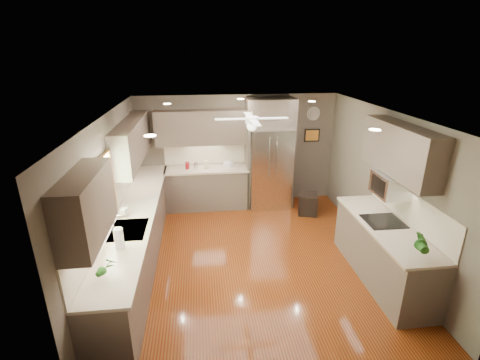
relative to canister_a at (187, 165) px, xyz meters
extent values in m
plane|color=#51150A|center=(1.14, -2.19, -1.02)|extent=(5.00, 5.00, 0.00)
plane|color=white|center=(1.14, -2.19, 1.48)|extent=(5.00, 5.00, 0.00)
plane|color=brown|center=(1.14, 0.31, 0.23)|extent=(4.50, 0.00, 4.50)
plane|color=brown|center=(1.14, -4.69, 0.23)|extent=(4.50, 0.00, 4.50)
plane|color=brown|center=(-1.11, -2.19, 0.23)|extent=(0.00, 5.00, 5.00)
plane|color=brown|center=(3.39, -2.19, 0.23)|extent=(0.00, 5.00, 5.00)
cylinder|color=maroon|center=(0.00, 0.00, 0.00)|extent=(0.10, 0.10, 0.15)
cylinder|color=silver|center=(0.18, 0.01, -0.01)|extent=(0.12, 0.12, 0.14)
cylinder|color=beige|center=(0.41, -0.01, 0.01)|extent=(0.12, 0.12, 0.16)
imported|color=white|center=(-0.94, -2.21, 0.01)|extent=(0.10, 0.10, 0.18)
imported|color=#215A19|center=(-0.80, -3.87, 0.09)|extent=(0.21, 0.17, 0.33)
imported|color=#215A19|center=(3.04, -3.84, 0.10)|extent=(0.23, 0.20, 0.36)
imported|color=beige|center=(0.90, 0.01, -0.05)|extent=(0.28, 0.28, 0.06)
cube|color=brown|center=(-0.81, -2.04, -0.57)|extent=(0.60, 4.70, 0.90)
cube|color=beige|center=(-0.80, -2.04, -0.10)|extent=(0.65, 4.70, 0.04)
cube|color=#EEE5C4|center=(-1.10, -2.04, 0.18)|extent=(0.02, 4.70, 0.50)
cube|color=brown|center=(0.41, 0.01, -0.57)|extent=(1.85, 0.60, 0.90)
cube|color=beige|center=(0.41, 0.00, -0.10)|extent=(1.85, 0.65, 0.04)
cube|color=#EEE5C4|center=(0.41, 0.30, 0.18)|extent=(1.85, 0.02, 0.50)
cube|color=brown|center=(-0.95, -3.79, 0.81)|extent=(0.33, 1.20, 0.75)
cube|color=brown|center=(-0.95, -0.89, 0.81)|extent=(0.33, 2.40, 0.75)
cube|color=brown|center=(0.41, 0.15, 0.81)|extent=(2.15, 0.33, 0.75)
cube|color=brown|center=(3.22, -2.74, 1.01)|extent=(0.33, 1.70, 0.75)
cube|color=#BFF2B2|center=(-1.10, -2.69, 0.53)|extent=(0.01, 1.00, 0.80)
cube|color=#986329|center=(-1.07, -2.69, 0.96)|extent=(0.05, 1.12, 0.06)
cube|color=#986329|center=(-1.07, -2.69, 0.10)|extent=(0.05, 1.12, 0.06)
cube|color=#986329|center=(-1.07, -3.22, 0.53)|extent=(0.05, 0.06, 0.80)
cube|color=#986329|center=(-1.07, -2.16, 0.53)|extent=(0.05, 0.06, 0.80)
cube|color=silver|center=(-0.79, -2.69, -0.09)|extent=(0.50, 0.70, 0.03)
cube|color=#262626|center=(-0.79, -2.69, -0.13)|extent=(0.44, 0.62, 0.05)
cylinder|color=silver|center=(-0.99, -2.69, 0.03)|extent=(0.02, 0.02, 0.24)
cylinder|color=silver|center=(-0.93, -2.69, 0.15)|extent=(0.16, 0.02, 0.02)
cube|color=silver|center=(1.84, -0.05, -0.11)|extent=(0.92, 0.72, 1.82)
cube|color=black|center=(1.84, -0.39, -0.36)|extent=(0.88, 0.02, 0.02)
cube|color=black|center=(1.84, -0.39, 0.23)|extent=(0.01, 0.02, 1.00)
cylinder|color=silver|center=(1.76, -0.43, 0.23)|extent=(0.02, 0.02, 0.90)
cylinder|color=silver|center=(1.92, -0.43, 0.23)|extent=(0.02, 0.02, 0.90)
cube|color=brown|center=(1.84, 0.01, 1.12)|extent=(1.04, 0.60, 0.63)
cube|color=brown|center=(1.34, 0.01, -0.11)|extent=(0.06, 0.60, 1.82)
cube|color=brown|center=(2.34, 0.01, -0.11)|extent=(0.06, 0.60, 1.82)
cube|color=brown|center=(3.06, -2.99, -0.57)|extent=(0.65, 2.20, 0.90)
cube|color=beige|center=(3.05, -2.99, -0.10)|extent=(0.70, 2.20, 0.04)
cube|color=#EEE5C4|center=(3.38, -2.99, 0.18)|extent=(0.02, 2.20, 0.50)
cube|color=black|center=(3.05, -2.89, -0.08)|extent=(0.56, 0.52, 0.01)
cube|color=silver|center=(3.17, -2.74, 0.46)|extent=(0.42, 0.55, 0.34)
cube|color=black|center=(2.96, -2.74, 0.46)|extent=(0.02, 0.40, 0.26)
cylinder|color=white|center=(1.14, -1.89, 1.44)|extent=(0.03, 0.03, 0.08)
cylinder|color=white|center=(1.14, -1.89, 1.34)|extent=(0.22, 0.22, 0.10)
sphere|color=white|center=(1.14, -1.89, 1.24)|extent=(0.16, 0.16, 0.16)
cube|color=white|center=(1.49, -1.89, 1.36)|extent=(0.48, 0.11, 0.01)
cube|color=white|center=(1.14, -1.54, 1.36)|extent=(0.11, 0.48, 0.01)
cube|color=white|center=(0.79, -1.89, 1.36)|extent=(0.48, 0.11, 0.01)
cube|color=white|center=(1.14, -2.24, 1.36)|extent=(0.11, 0.48, 0.01)
cylinder|color=white|center=(-0.26, -0.89, 1.47)|extent=(0.14, 0.14, 0.01)
cylinder|color=white|center=(2.44, -0.89, 1.47)|extent=(0.14, 0.14, 0.01)
cylinder|color=white|center=(-0.26, -3.39, 1.47)|extent=(0.14, 0.14, 0.01)
cylinder|color=white|center=(2.44, -3.39, 1.47)|extent=(0.14, 0.14, 0.01)
cylinder|color=white|center=(1.14, -0.39, 1.47)|extent=(0.14, 0.14, 0.01)
cylinder|color=white|center=(2.89, 0.30, 1.03)|extent=(0.30, 0.03, 0.30)
cylinder|color=silver|center=(2.89, 0.28, 1.03)|extent=(0.29, 0.00, 0.29)
cube|color=black|center=(2.89, 0.29, 0.53)|extent=(0.36, 0.03, 0.30)
cube|color=orange|center=(2.89, 0.28, 0.53)|extent=(0.30, 0.01, 0.24)
cube|color=black|center=(2.60, -0.62, -0.79)|extent=(0.48, 0.48, 0.44)
cube|color=black|center=(2.60, -0.62, -0.56)|extent=(0.46, 0.46, 0.03)
cylinder|color=white|center=(-0.82, -3.19, 0.06)|extent=(0.12, 0.12, 0.29)
cylinder|color=silver|center=(-0.82, -3.19, 0.07)|extent=(0.02, 0.02, 0.31)
camera|label=1|loc=(0.30, -7.36, 2.39)|focal=26.00mm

